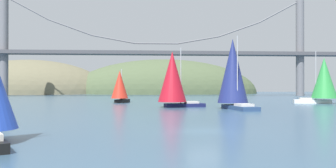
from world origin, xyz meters
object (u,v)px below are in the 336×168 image
object	(u,v)px
sailboat_navy_sail	(233,73)
sailboat_crimson_sail	(173,78)
sailboat_scarlet_sail	(120,86)
sailboat_green_sail	(323,79)

from	to	relation	value
sailboat_navy_sail	sailboat_crimson_sail	world-z (taller)	sailboat_navy_sail
sailboat_scarlet_sail	sailboat_crimson_sail	bearing A→B (deg)	-59.13
sailboat_navy_sail	sailboat_green_sail	size ratio (longest dim) A/B	1.06
sailboat_navy_sail	sailboat_crimson_sail	distance (m)	9.92
sailboat_navy_sail	sailboat_scarlet_sail	bearing A→B (deg)	132.64
sailboat_navy_sail	sailboat_green_sail	distance (m)	26.19
sailboat_scarlet_sail	sailboat_green_sail	distance (m)	41.10
sailboat_green_sail	sailboat_crimson_sail	size ratio (longest dim) A/B	1.06
sailboat_crimson_sail	sailboat_green_sail	bearing A→B (deg)	18.19
sailboat_navy_sail	sailboat_scarlet_sail	size ratio (longest dim) A/B	1.57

